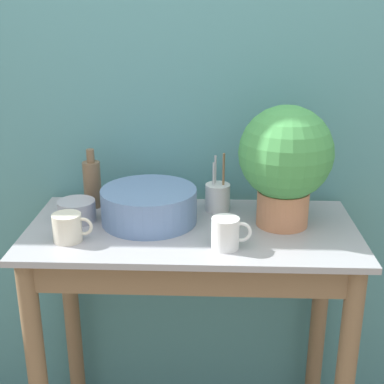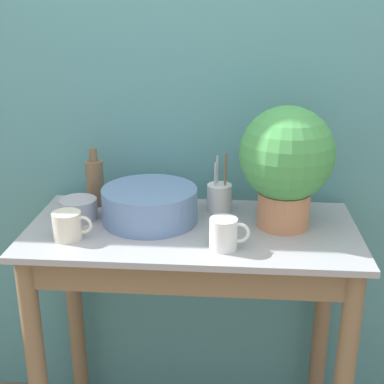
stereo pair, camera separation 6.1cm
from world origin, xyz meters
name	(u,v)px [view 1 (the left image)]	position (x,y,z in m)	size (l,w,h in m)	color
wall_back	(195,112)	(0.00, 0.57, 1.20)	(6.00, 0.05, 2.40)	teal
counter_table	(192,294)	(0.00, 0.24, 0.66)	(1.05, 0.52, 0.89)	#846647
potted_plant	(285,159)	(0.29, 0.29, 1.11)	(0.29, 0.29, 0.39)	tan
bowl_wash_large	(149,205)	(-0.14, 0.30, 0.95)	(0.31, 0.31, 0.11)	#6684B2
bottle_tall	(92,183)	(-0.35, 0.43, 0.98)	(0.06, 0.06, 0.21)	brown
mug_cream	(68,227)	(-0.37, 0.14, 0.93)	(0.12, 0.09, 0.09)	beige
mug_white	(226,233)	(0.11, 0.11, 0.94)	(0.12, 0.08, 0.09)	white
bowl_small_steel	(77,211)	(-0.38, 0.30, 0.92)	(0.12, 0.12, 0.07)	#A8A8B2
utensil_cup	(218,197)	(0.08, 0.41, 0.94)	(0.08, 0.08, 0.21)	silver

